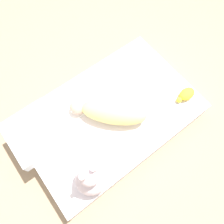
# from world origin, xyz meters

# --- Properties ---
(ground_plane) EXTENTS (12.00, 12.00, 0.00)m
(ground_plane) POSITION_xyz_m (0.00, 0.00, 0.00)
(ground_plane) COLOR #9E8466
(bed_mattress) EXTENTS (1.31, 0.85, 0.19)m
(bed_mattress) POSITION_xyz_m (0.00, 0.00, 0.10)
(bed_mattress) COLOR white
(bed_mattress) RESTS_ON ground_plane
(burp_cloth) EXTENTS (0.16, 0.17, 0.02)m
(burp_cloth) POSITION_xyz_m (0.19, -0.19, 0.20)
(burp_cloth) COLOR white
(burp_cloth) RESTS_ON bed_mattress
(swaddled_baby) EXTENTS (0.47, 0.49, 0.17)m
(swaddled_baby) POSITION_xyz_m (0.01, 0.02, 0.28)
(swaddled_baby) COLOR #EFDB7F
(swaddled_baby) RESTS_ON bed_mattress
(pillow) EXTENTS (0.34, 0.38, 0.10)m
(pillow) POSITION_xyz_m (0.53, -0.18, 0.24)
(pillow) COLOR white
(pillow) RESTS_ON bed_mattress
(bunny_plush) EXTENTS (0.21, 0.21, 0.36)m
(bunny_plush) POSITION_xyz_m (0.39, 0.32, 0.33)
(bunny_plush) COLOR silver
(bunny_plush) RESTS_ON bed_mattress
(turtle_plush) EXTENTS (0.17, 0.09, 0.07)m
(turtle_plush) POSITION_xyz_m (-0.55, 0.25, 0.23)
(turtle_plush) COLOR yellow
(turtle_plush) RESTS_ON bed_mattress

